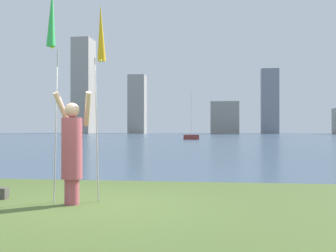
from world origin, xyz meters
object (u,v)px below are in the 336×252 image
object	(u,v)px
bag	(0,193)
sailboat_5	(191,136)
person	(72,149)
kite_flag_right	(101,38)
kite_flag_left	(52,22)

from	to	relation	value
bag	sailboat_5	distance (m)	43.44
person	kite_flag_right	xyz separation A→B (m)	(0.39, 0.46, 2.07)
kite_flag_right	sailboat_5	world-z (taller)	sailboat_5
person	kite_flag_right	distance (m)	2.15
sailboat_5	person	bearing A→B (deg)	-88.68
kite_flag_left	person	bearing A→B (deg)	-2.38
sailboat_5	kite_flag_left	bearing A→B (deg)	-89.19
bag	kite_flag_left	bearing A→B (deg)	-17.13
person	sailboat_5	distance (m)	43.83
person	bag	bearing A→B (deg)	166.31
kite_flag_right	sailboat_5	distance (m)	43.46
kite_flag_left	sailboat_5	size ratio (longest dim) A/B	0.66
kite_flag_left	kite_flag_right	xyz separation A→B (m)	(0.78, 0.44, -0.21)
person	kite_flag_left	distance (m)	2.31
kite_flag_right	bag	xyz separation A→B (m)	(-1.98, -0.07, -2.95)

